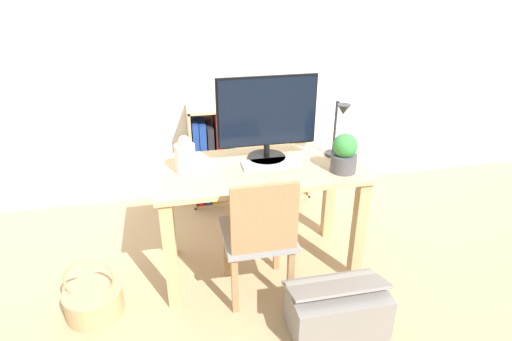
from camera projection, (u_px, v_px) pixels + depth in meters
ground_plane at (259, 265)px, 2.85m from camera, size 10.00×10.00×0.00m
wall_back at (229, 37)px, 3.25m from camera, size 8.00×0.05×2.60m
desk at (259, 189)px, 2.60m from camera, size 1.23×0.60×0.73m
monitor at (267, 115)px, 2.51m from camera, size 0.60×0.24×0.52m
keyboard at (270, 164)px, 2.55m from camera, size 0.34×0.13×0.02m
vase at (185, 157)px, 2.43m from camera, size 0.12×0.12×0.22m
desk_lamp at (339, 125)px, 2.54m from camera, size 0.10×0.19×0.36m
potted_plant at (344, 154)px, 2.43m from camera, size 0.15×0.15×0.23m
chair at (259, 234)px, 2.40m from camera, size 0.40×0.40×0.82m
bookshelf at (228, 153)px, 3.47m from camera, size 0.99×0.28×0.82m
basket at (94, 300)px, 2.43m from camera, size 0.32×0.32×0.37m
storage_box at (337, 309)px, 2.30m from camera, size 0.53×0.33×0.32m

